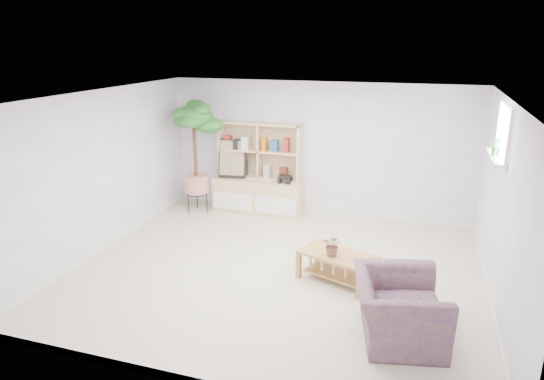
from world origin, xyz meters
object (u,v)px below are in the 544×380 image
(floor_tree, at_px, (195,158))
(storage_unit, at_px, (258,168))
(armchair, at_px, (399,305))
(coffee_table, at_px, (337,267))

(floor_tree, bearing_deg, storage_unit, 19.11)
(floor_tree, xyz_separation_m, armchair, (3.84, -2.98, -0.64))
(storage_unit, height_order, coffee_table, storage_unit)
(storage_unit, bearing_deg, armchair, -50.55)
(storage_unit, xyz_separation_m, coffee_table, (1.91, -2.29, -0.63))
(storage_unit, distance_m, armchair, 4.37)
(armchair, bearing_deg, storage_unit, 27.05)
(storage_unit, relative_size, coffee_table, 1.70)
(floor_tree, bearing_deg, coffee_table, -32.74)
(coffee_table, height_order, floor_tree, floor_tree)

